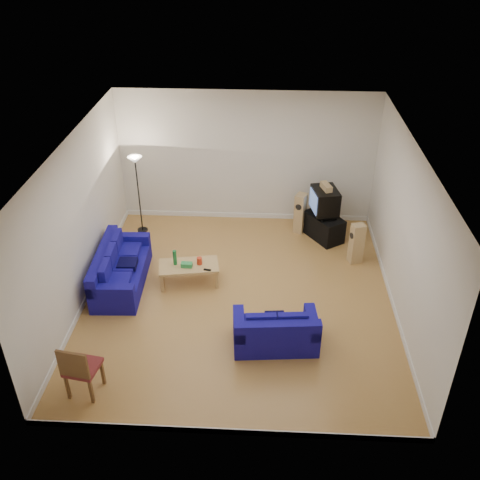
{
  "coord_description": "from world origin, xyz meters",
  "views": [
    {
      "loc": [
        0.47,
        -8.38,
        6.57
      ],
      "look_at": [
        0.0,
        0.4,
        1.1
      ],
      "focal_mm": 40.0,
      "sensor_mm": 36.0,
      "label": 1
    }
  ],
  "objects_px": {
    "sofa_three_seat": "(119,272)",
    "coffee_table": "(189,267)",
    "sofa_loveseat": "(276,333)",
    "television": "(325,200)",
    "tv_stand": "(324,227)"
  },
  "relations": [
    {
      "from": "sofa_three_seat",
      "to": "coffee_table",
      "type": "xyz_separation_m",
      "value": [
        1.42,
        0.12,
        0.09
      ]
    },
    {
      "from": "sofa_loveseat",
      "to": "television",
      "type": "bearing_deg",
      "value": 68.51
    },
    {
      "from": "sofa_three_seat",
      "to": "coffee_table",
      "type": "height_order",
      "value": "sofa_three_seat"
    },
    {
      "from": "sofa_loveseat",
      "to": "tv_stand",
      "type": "bearing_deg",
      "value": 67.85
    },
    {
      "from": "coffee_table",
      "to": "tv_stand",
      "type": "relative_size",
      "value": 1.36
    },
    {
      "from": "sofa_three_seat",
      "to": "coffee_table",
      "type": "distance_m",
      "value": 1.42
    },
    {
      "from": "sofa_three_seat",
      "to": "tv_stand",
      "type": "distance_m",
      "value": 4.76
    },
    {
      "from": "sofa_three_seat",
      "to": "television",
      "type": "relative_size",
      "value": 2.61
    },
    {
      "from": "sofa_three_seat",
      "to": "television",
      "type": "height_order",
      "value": "television"
    },
    {
      "from": "sofa_loveseat",
      "to": "television",
      "type": "relative_size",
      "value": 1.91
    },
    {
      "from": "sofa_loveseat",
      "to": "television",
      "type": "height_order",
      "value": "television"
    },
    {
      "from": "sofa_three_seat",
      "to": "tv_stand",
      "type": "xyz_separation_m",
      "value": [
        4.3,
        2.04,
        -0.01
      ]
    },
    {
      "from": "coffee_table",
      "to": "tv_stand",
      "type": "distance_m",
      "value": 3.47
    },
    {
      "from": "sofa_three_seat",
      "to": "television",
      "type": "xyz_separation_m",
      "value": [
        4.27,
        2.08,
        0.66
      ]
    },
    {
      "from": "sofa_loveseat",
      "to": "tv_stand",
      "type": "distance_m",
      "value": 3.87
    }
  ]
}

